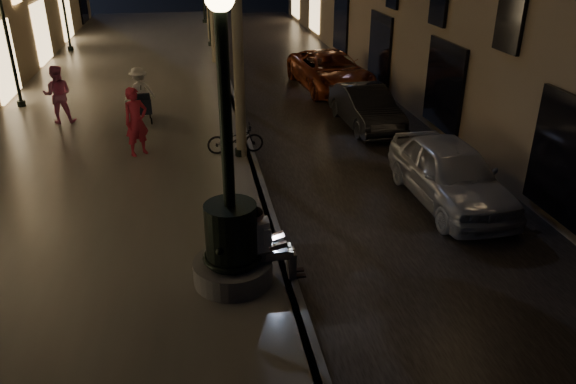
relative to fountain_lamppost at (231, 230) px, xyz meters
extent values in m
plane|color=black|center=(1.00, 13.00, -1.21)|extent=(120.00, 120.00, 0.00)
cube|color=black|center=(4.00, 13.00, -1.20)|extent=(6.00, 45.00, 0.02)
cube|color=#66615A|center=(-3.00, 13.00, -1.11)|extent=(8.00, 45.00, 0.20)
cube|color=#59595B|center=(1.00, 13.00, -1.11)|extent=(0.25, 45.00, 0.20)
cylinder|color=#59595B|center=(0.00, 0.00, -0.81)|extent=(1.40, 1.40, 0.40)
cylinder|color=black|center=(0.00, 0.00, -0.06)|extent=(0.90, 0.90, 1.10)
torus|color=black|center=(0.00, 0.00, -0.51)|extent=(1.04, 1.04, 0.10)
torus|color=black|center=(0.00, 0.00, 0.34)|extent=(0.89, 0.89, 0.09)
cylinder|color=black|center=(0.00, 0.00, 2.09)|extent=(0.20, 0.20, 3.20)
cube|color=gray|center=(0.55, 0.00, -0.51)|extent=(0.39, 0.26, 0.19)
cube|color=white|center=(0.49, 0.00, -0.15)|extent=(0.48, 0.28, 0.61)
sphere|color=tan|center=(0.45, 0.00, 0.25)|extent=(0.23, 0.23, 0.23)
sphere|color=black|center=(0.44, 0.00, 0.29)|extent=(0.23, 0.23, 0.23)
cube|color=gray|center=(0.81, -0.10, -0.51)|extent=(0.50, 0.14, 0.15)
cube|color=gray|center=(0.81, 0.10, -0.51)|extent=(0.50, 0.14, 0.15)
cube|color=gray|center=(1.05, -0.10, -0.76)|extent=(0.14, 0.13, 0.50)
cube|color=gray|center=(1.05, 0.10, -0.76)|extent=(0.14, 0.13, 0.50)
cube|color=black|center=(1.15, -0.10, -1.00)|extent=(0.28, 0.11, 0.03)
cube|color=black|center=(1.15, 0.10, -1.00)|extent=(0.28, 0.11, 0.03)
cube|color=black|center=(0.83, 0.00, -0.43)|extent=(0.26, 0.36, 0.02)
cube|color=black|center=(0.66, 0.00, -0.31)|extent=(0.09, 0.36, 0.23)
cube|color=#ACC1F6|center=(0.67, 0.00, -0.31)|extent=(0.07, 0.32, 0.20)
cylinder|color=#6B604C|center=(0.75, 6.00, 1.49)|extent=(0.28, 0.28, 5.00)
cylinder|color=#6B604C|center=(0.80, 12.00, 1.54)|extent=(0.28, 0.28, 5.10)
cylinder|color=#6B604C|center=(0.70, 18.00, 1.44)|extent=(0.28, 0.28, 4.90)
cylinder|color=black|center=(0.70, 6.00, -0.91)|extent=(0.28, 0.28, 0.20)
cylinder|color=black|center=(0.70, 6.00, 1.19)|extent=(0.12, 0.12, 4.40)
cylinder|color=black|center=(0.70, 14.00, -0.91)|extent=(0.28, 0.28, 0.20)
cylinder|color=black|center=(0.70, 14.00, 1.19)|extent=(0.12, 0.12, 4.40)
cylinder|color=black|center=(0.70, 22.00, -0.91)|extent=(0.28, 0.28, 0.20)
cylinder|color=black|center=(0.70, 22.00, 1.19)|extent=(0.12, 0.12, 4.40)
cylinder|color=black|center=(0.70, 30.00, -0.91)|extent=(0.28, 0.28, 0.20)
cylinder|color=black|center=(-6.40, 12.00, -0.91)|extent=(0.28, 0.28, 0.20)
cylinder|color=black|center=(-6.40, 12.00, 1.19)|extent=(0.12, 0.12, 4.40)
cylinder|color=black|center=(-6.40, 22.00, -0.91)|extent=(0.28, 0.28, 0.20)
cylinder|color=black|center=(-6.40, 22.00, 1.19)|extent=(0.12, 0.12, 4.40)
cube|color=black|center=(-2.04, 9.47, -0.43)|extent=(0.57, 0.84, 0.48)
cube|color=black|center=(-2.00, 9.10, -0.11)|extent=(0.44, 0.23, 0.31)
cylinder|color=black|center=(-2.20, 9.13, -0.91)|extent=(0.07, 0.22, 0.21)
cylinder|color=black|center=(-1.82, 9.17, -0.91)|extent=(0.07, 0.22, 0.21)
cylinder|color=black|center=(-2.27, 9.76, -0.91)|extent=(0.07, 0.22, 0.21)
cylinder|color=black|center=(-1.89, 9.80, -0.91)|extent=(0.07, 0.22, 0.21)
cylinder|color=black|center=(-2.09, 9.89, -0.01)|extent=(0.09, 0.47, 0.29)
imported|color=#B4B6BC|center=(5.28, 2.69, -0.48)|extent=(1.83, 4.34, 1.47)
imported|color=black|center=(5.00, 8.37, -0.56)|extent=(1.57, 4.00, 1.30)
imported|color=maroon|center=(5.00, 13.11, -0.49)|extent=(2.86, 5.41, 1.45)
imported|color=#BC253B|center=(-2.02, 6.58, -0.07)|extent=(0.82, 0.74, 1.87)
imported|color=pink|center=(-4.66, 9.90, -0.10)|extent=(0.90, 0.71, 1.83)
imported|color=white|center=(-2.18, 10.21, -0.21)|extent=(1.19, 0.98, 1.61)
imported|color=black|center=(0.60, 6.23, -0.60)|extent=(1.56, 0.56, 0.81)
camera|label=1|loc=(-0.49, -8.40, 4.69)|focal=35.00mm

